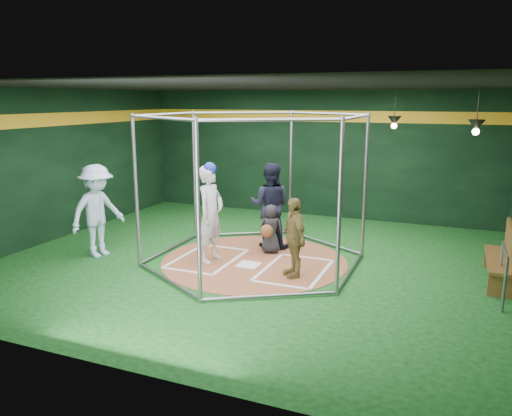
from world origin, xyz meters
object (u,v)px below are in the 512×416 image
at_px(dugout_bench, 504,254).
at_px(batter_figure, 211,213).
at_px(visitor_leopard, 294,237).
at_px(umpire, 270,205).

bearing_deg(dugout_bench, batter_figure, -170.24).
bearing_deg(dugout_bench, visitor_leopard, -162.31).
relative_size(batter_figure, umpire, 1.07).
relative_size(umpire, dugout_bench, 1.07).
relative_size(batter_figure, dugout_bench, 1.15).
bearing_deg(batter_figure, visitor_leopard, -6.65).
bearing_deg(dugout_bench, umpire, 174.30).
bearing_deg(umpire, visitor_leopard, 116.64).
relative_size(visitor_leopard, umpire, 0.79).
xyz_separation_m(batter_figure, umpire, (0.75, 1.40, -0.06)).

